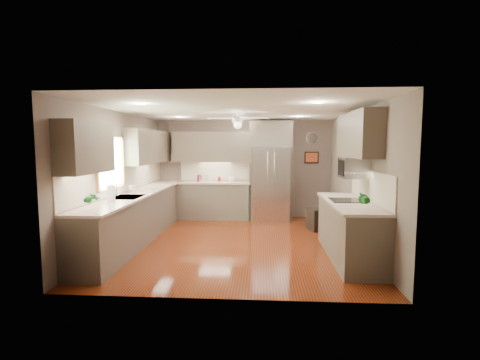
# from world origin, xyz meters

# --- Properties ---
(floor) EXTENTS (5.00, 5.00, 0.00)m
(floor) POSITION_xyz_m (0.00, 0.00, 0.00)
(floor) COLOR #4B130A
(floor) RESTS_ON ground
(ceiling) EXTENTS (5.00, 5.00, 0.00)m
(ceiling) POSITION_xyz_m (0.00, 0.00, 2.50)
(ceiling) COLOR white
(ceiling) RESTS_ON ground
(wall_back) EXTENTS (4.50, 0.00, 4.50)m
(wall_back) POSITION_xyz_m (0.00, 2.50, 1.25)
(wall_back) COLOR #695A50
(wall_back) RESTS_ON ground
(wall_front) EXTENTS (4.50, 0.00, 4.50)m
(wall_front) POSITION_xyz_m (0.00, -2.50, 1.25)
(wall_front) COLOR #695A50
(wall_front) RESTS_ON ground
(wall_left) EXTENTS (0.00, 5.00, 5.00)m
(wall_left) POSITION_xyz_m (-2.25, 0.00, 1.25)
(wall_left) COLOR #695A50
(wall_left) RESTS_ON ground
(wall_right) EXTENTS (0.00, 5.00, 5.00)m
(wall_right) POSITION_xyz_m (2.25, 0.00, 1.25)
(wall_right) COLOR #695A50
(wall_right) RESTS_ON ground
(canister_a) EXTENTS (0.15, 0.15, 0.18)m
(canister_a) POSITION_xyz_m (-1.12, 2.22, 1.02)
(canister_a) COLOR maroon
(canister_a) RESTS_ON back_run
(canister_b) EXTENTS (0.10, 0.10, 0.14)m
(canister_b) POSITION_xyz_m (-1.08, 2.19, 1.01)
(canister_b) COLOR silver
(canister_b) RESTS_ON back_run
(canister_c) EXTENTS (0.14, 0.14, 0.18)m
(canister_c) POSITION_xyz_m (-0.88, 2.22, 1.03)
(canister_c) COLOR beige
(canister_c) RESTS_ON back_run
(canister_d) EXTENTS (0.09, 0.09, 0.11)m
(canister_d) POSITION_xyz_m (-0.61, 2.23, 1.00)
(canister_d) COLOR maroon
(canister_d) RESTS_ON back_run
(soap_bottle) EXTENTS (0.11, 0.12, 0.19)m
(soap_bottle) POSITION_xyz_m (-2.06, 0.13, 1.04)
(soap_bottle) COLOR white
(soap_bottle) RESTS_ON left_run
(potted_plant_left) EXTENTS (0.18, 0.12, 0.32)m
(potted_plant_left) POSITION_xyz_m (-1.95, -1.77, 1.10)
(potted_plant_left) COLOR #1C6321
(potted_plant_left) RESTS_ON left_run
(potted_plant_right) EXTENTS (0.19, 0.16, 0.33)m
(potted_plant_right) POSITION_xyz_m (1.92, -1.56, 1.10)
(potted_plant_right) COLOR #1C6321
(potted_plant_right) RESTS_ON right_run
(bowl) EXTENTS (0.26, 0.26, 0.05)m
(bowl) POSITION_xyz_m (-0.28, 2.21, 0.96)
(bowl) COLOR beige
(bowl) RESTS_ON back_run
(left_run) EXTENTS (0.65, 4.70, 1.45)m
(left_run) POSITION_xyz_m (-1.95, 0.15, 0.48)
(left_run) COLOR #4E4539
(left_run) RESTS_ON ground
(back_run) EXTENTS (1.85, 0.65, 1.45)m
(back_run) POSITION_xyz_m (-0.72, 2.20, 0.48)
(back_run) COLOR #4E4539
(back_run) RESTS_ON ground
(uppers) EXTENTS (4.50, 4.70, 0.95)m
(uppers) POSITION_xyz_m (-0.74, 0.71, 1.87)
(uppers) COLOR #4E4539
(uppers) RESTS_ON wall_left
(window) EXTENTS (0.05, 1.12, 0.92)m
(window) POSITION_xyz_m (-2.22, -0.50, 1.55)
(window) COLOR #BFF2B2
(window) RESTS_ON wall_left
(sink) EXTENTS (0.50, 0.70, 0.32)m
(sink) POSITION_xyz_m (-1.93, -0.50, 0.91)
(sink) COLOR silver
(sink) RESTS_ON left_run
(refrigerator) EXTENTS (1.06, 0.75, 2.45)m
(refrigerator) POSITION_xyz_m (0.70, 2.16, 1.19)
(refrigerator) COLOR silver
(refrigerator) RESTS_ON ground
(right_run) EXTENTS (0.70, 2.20, 1.45)m
(right_run) POSITION_xyz_m (1.93, -0.80, 0.48)
(right_run) COLOR #4E4539
(right_run) RESTS_ON ground
(microwave) EXTENTS (0.43, 0.55, 0.34)m
(microwave) POSITION_xyz_m (2.03, -0.55, 1.48)
(microwave) COLOR silver
(microwave) RESTS_ON wall_right
(ceiling_fan) EXTENTS (1.18, 1.18, 0.32)m
(ceiling_fan) POSITION_xyz_m (-0.00, 0.30, 2.33)
(ceiling_fan) COLOR white
(ceiling_fan) RESTS_ON ceiling
(recessed_lights) EXTENTS (2.84, 3.14, 0.01)m
(recessed_lights) POSITION_xyz_m (-0.04, 0.40, 2.49)
(recessed_lights) COLOR white
(recessed_lights) RESTS_ON ceiling
(wall_clock) EXTENTS (0.30, 0.03, 0.30)m
(wall_clock) POSITION_xyz_m (1.75, 2.48, 2.05)
(wall_clock) COLOR white
(wall_clock) RESTS_ON wall_back
(framed_print) EXTENTS (0.36, 0.03, 0.30)m
(framed_print) POSITION_xyz_m (1.75, 2.48, 1.55)
(framed_print) COLOR black
(framed_print) RESTS_ON wall_back
(stool) EXTENTS (0.54, 0.54, 0.50)m
(stool) POSITION_xyz_m (1.75, 1.09, 0.24)
(stool) COLOR black
(stool) RESTS_ON ground
(paper_towel) EXTENTS (0.12, 0.12, 0.30)m
(paper_towel) POSITION_xyz_m (-1.95, -1.13, 1.08)
(paper_towel) COLOR white
(paper_towel) RESTS_ON left_run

